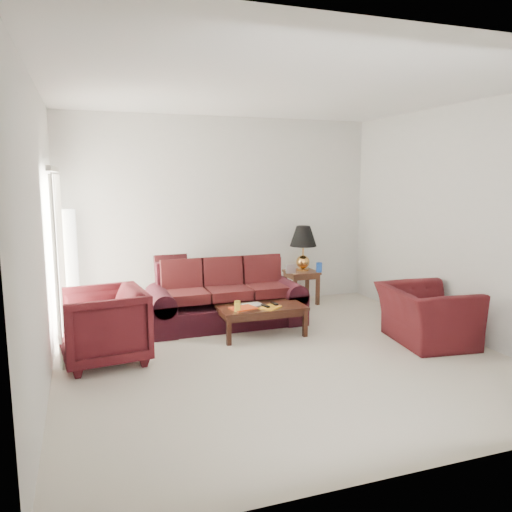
{
  "coord_description": "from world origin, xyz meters",
  "views": [
    {
      "loc": [
        -2.11,
        -5.2,
        2.08
      ],
      "look_at": [
        0.0,
        0.85,
        1.05
      ],
      "focal_mm": 35.0,
      "sensor_mm": 36.0,
      "label": 1
    }
  ],
  "objects_px": {
    "end_table": "(301,287)",
    "floor_lamp": "(70,266)",
    "sofa": "(226,294)",
    "armchair_right": "(426,315)",
    "armchair_left": "(103,326)",
    "coffee_table": "(262,321)"
  },
  "relations": [
    {
      "from": "floor_lamp",
      "to": "sofa",
      "type": "bearing_deg",
      "value": -21.91
    },
    {
      "from": "sofa",
      "to": "floor_lamp",
      "type": "height_order",
      "value": "floor_lamp"
    },
    {
      "from": "floor_lamp",
      "to": "armchair_left",
      "type": "distance_m",
      "value": 1.83
    },
    {
      "from": "armchair_right",
      "to": "coffee_table",
      "type": "distance_m",
      "value": 2.09
    },
    {
      "from": "coffee_table",
      "to": "sofa",
      "type": "bearing_deg",
      "value": 97.8
    },
    {
      "from": "armchair_left",
      "to": "armchair_right",
      "type": "height_order",
      "value": "armchair_left"
    },
    {
      "from": "sofa",
      "to": "coffee_table",
      "type": "relative_size",
      "value": 1.91
    },
    {
      "from": "end_table",
      "to": "sofa",
      "type": "bearing_deg",
      "value": -152.63
    },
    {
      "from": "end_table",
      "to": "floor_lamp",
      "type": "height_order",
      "value": "floor_lamp"
    },
    {
      "from": "end_table",
      "to": "armchair_left",
      "type": "distance_m",
      "value": 3.63
    },
    {
      "from": "armchair_right",
      "to": "coffee_table",
      "type": "bearing_deg",
      "value": 69.73
    },
    {
      "from": "sofa",
      "to": "end_table",
      "type": "xyz_separation_m",
      "value": [
        1.5,
        0.78,
        -0.17
      ]
    },
    {
      "from": "sofa",
      "to": "armchair_right",
      "type": "bearing_deg",
      "value": -34.33
    },
    {
      "from": "sofa",
      "to": "armchair_right",
      "type": "relative_size",
      "value": 1.97
    },
    {
      "from": "armchair_left",
      "to": "coffee_table",
      "type": "xyz_separation_m",
      "value": [
        2.0,
        0.31,
        -0.22
      ]
    },
    {
      "from": "floor_lamp",
      "to": "armchair_right",
      "type": "distance_m",
      "value": 4.87
    },
    {
      "from": "coffee_table",
      "to": "end_table",
      "type": "bearing_deg",
      "value": 30.37
    },
    {
      "from": "armchair_left",
      "to": "floor_lamp",
      "type": "bearing_deg",
      "value": -175.56
    },
    {
      "from": "armchair_left",
      "to": "coffee_table",
      "type": "height_order",
      "value": "armchair_left"
    },
    {
      "from": "sofa",
      "to": "armchair_right",
      "type": "xyz_separation_m",
      "value": [
        2.16,
        -1.56,
        -0.09
      ]
    },
    {
      "from": "floor_lamp",
      "to": "armchair_right",
      "type": "xyz_separation_m",
      "value": [
        4.22,
        -2.38,
        -0.47
      ]
    },
    {
      "from": "armchair_right",
      "to": "floor_lamp",
      "type": "bearing_deg",
      "value": 67.3
    }
  ]
}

